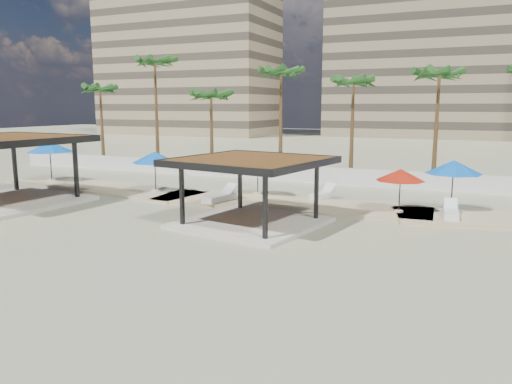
{
  "coord_description": "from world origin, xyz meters",
  "views": [
    {
      "loc": [
        11.9,
        -19.26,
        5.64
      ],
      "look_at": [
        1.88,
        3.09,
        1.4
      ],
      "focal_mm": 35.0,
      "sensor_mm": 36.0,
      "label": 1
    }
  ],
  "objects_px": {
    "umbrella_c": "(401,175)",
    "lounger_c": "(451,213)",
    "lounger_a": "(220,197)",
    "lounger_b": "(323,195)",
    "pavilion_central": "(251,185)",
    "pavilion_west": "(2,164)",
    "umbrella_a": "(49,147)"
  },
  "relations": [
    {
      "from": "pavilion_central",
      "to": "umbrella_c",
      "type": "relative_size",
      "value": 2.81
    },
    {
      "from": "umbrella_a",
      "to": "lounger_c",
      "type": "distance_m",
      "value": 27.74
    },
    {
      "from": "pavilion_central",
      "to": "lounger_c",
      "type": "relative_size",
      "value": 3.48
    },
    {
      "from": "pavilion_central",
      "to": "lounger_a",
      "type": "distance_m",
      "value": 5.65
    },
    {
      "from": "lounger_b",
      "to": "lounger_a",
      "type": "bearing_deg",
      "value": 136.6
    },
    {
      "from": "lounger_c",
      "to": "umbrella_a",
      "type": "bearing_deg",
      "value": 82.68
    },
    {
      "from": "pavilion_central",
      "to": "lounger_b",
      "type": "height_order",
      "value": "pavilion_central"
    },
    {
      "from": "umbrella_c",
      "to": "lounger_c",
      "type": "bearing_deg",
      "value": -0.68
    },
    {
      "from": "lounger_c",
      "to": "umbrella_c",
      "type": "bearing_deg",
      "value": 83.84
    },
    {
      "from": "lounger_a",
      "to": "lounger_c",
      "type": "height_order",
      "value": "lounger_a"
    },
    {
      "from": "lounger_a",
      "to": "lounger_b",
      "type": "xyz_separation_m",
      "value": [
        5.16,
        3.39,
        -0.03
      ]
    },
    {
      "from": "umbrella_c",
      "to": "pavilion_west",
      "type": "bearing_deg",
      "value": -163.67
    },
    {
      "from": "umbrella_a",
      "to": "lounger_c",
      "type": "height_order",
      "value": "umbrella_a"
    },
    {
      "from": "umbrella_a",
      "to": "lounger_c",
      "type": "relative_size",
      "value": 1.88
    },
    {
      "from": "lounger_a",
      "to": "lounger_b",
      "type": "bearing_deg",
      "value": -43.73
    },
    {
      "from": "umbrella_c",
      "to": "lounger_b",
      "type": "distance_m",
      "value": 5.58
    },
    {
      "from": "pavilion_west",
      "to": "lounger_c",
      "type": "height_order",
      "value": "pavilion_west"
    },
    {
      "from": "pavilion_central",
      "to": "lounger_c",
      "type": "bearing_deg",
      "value": 39.67
    },
    {
      "from": "pavilion_central",
      "to": "pavilion_west",
      "type": "distance_m",
      "value": 15.2
    },
    {
      "from": "umbrella_c",
      "to": "lounger_a",
      "type": "distance_m",
      "value": 10.15
    },
    {
      "from": "pavilion_central",
      "to": "lounger_c",
      "type": "xyz_separation_m",
      "value": [
        8.7,
        4.99,
        -1.56
      ]
    },
    {
      "from": "pavilion_central",
      "to": "pavilion_west",
      "type": "height_order",
      "value": "pavilion_west"
    },
    {
      "from": "umbrella_c",
      "to": "lounger_c",
      "type": "distance_m",
      "value": 3.09
    },
    {
      "from": "umbrella_c",
      "to": "lounger_c",
      "type": "height_order",
      "value": "umbrella_c"
    },
    {
      "from": "lounger_c",
      "to": "lounger_a",
      "type": "bearing_deg",
      "value": 89.45
    },
    {
      "from": "pavilion_central",
      "to": "pavilion_west",
      "type": "bearing_deg",
      "value": -165.55
    },
    {
      "from": "pavilion_west",
      "to": "umbrella_a",
      "type": "height_order",
      "value": "pavilion_west"
    },
    {
      "from": "umbrella_a",
      "to": "lounger_a",
      "type": "xyz_separation_m",
      "value": [
        15.16,
        -1.96,
        -2.28
      ]
    },
    {
      "from": "pavilion_west",
      "to": "lounger_a",
      "type": "distance_m",
      "value": 12.63
    },
    {
      "from": "lounger_b",
      "to": "lounger_c",
      "type": "relative_size",
      "value": 1.04
    },
    {
      "from": "lounger_a",
      "to": "pavilion_west",
      "type": "bearing_deg",
      "value": 127.26
    },
    {
      "from": "pavilion_west",
      "to": "umbrella_a",
      "type": "xyz_separation_m",
      "value": [
        -3.78,
        7.1,
        0.34
      ]
    }
  ]
}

